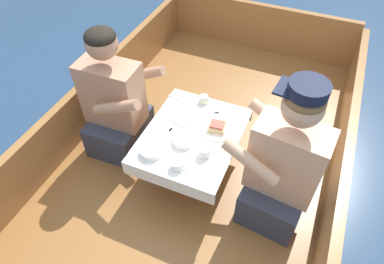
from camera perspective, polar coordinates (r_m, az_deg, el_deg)
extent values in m
plane|color=navy|center=(2.73, 0.34, -9.33)|extent=(60.00, 60.00, 0.00)
cube|color=brown|center=(2.62, 0.36, -7.61)|extent=(1.94, 3.50, 0.28)
cube|color=#936033|center=(2.74, -18.05, 3.26)|extent=(0.06, 3.50, 0.41)
cube|color=#936033|center=(2.30, 22.82, -9.40)|extent=(0.06, 3.50, 0.41)
cube|color=#936033|center=(3.64, 11.39, 16.78)|extent=(1.82, 0.06, 0.47)
cylinder|color=#B2B2B7|center=(2.34, 0.00, -3.76)|extent=(0.07, 0.07, 0.36)
cube|color=brown|center=(2.20, 0.00, -0.59)|extent=(0.57, 0.72, 0.02)
cube|color=white|center=(2.19, 0.00, -0.40)|extent=(0.60, 0.75, 0.00)
cube|color=white|center=(2.02, -4.21, -8.53)|extent=(0.60, 0.00, 0.10)
cube|color=white|center=(2.48, 3.40, 4.56)|extent=(0.60, 0.00, 0.10)
cube|color=#333847|center=(2.62, -11.87, 0.18)|extent=(0.37, 0.45, 0.26)
cube|color=tan|center=(2.38, -13.18, 6.25)|extent=(0.41, 0.23, 0.46)
sphere|color=tan|center=(2.16, -14.90, 14.03)|extent=(0.20, 0.20, 0.20)
ellipsoid|color=black|center=(2.14, -15.13, 15.05)|extent=(0.19, 0.19, 0.11)
cylinder|color=tan|center=(2.38, -8.10, 9.50)|extent=(0.34, 0.08, 0.21)
cylinder|color=tan|center=(2.15, -12.46, 4.02)|extent=(0.34, 0.08, 0.21)
cube|color=#333847|center=(2.26, 13.64, -10.40)|extent=(0.41, 0.48, 0.26)
cube|color=tan|center=(1.97, 15.47, -4.45)|extent=(0.42, 0.26, 0.48)
sphere|color=tan|center=(1.70, 18.03, 4.02)|extent=(0.21, 0.21, 0.21)
ellipsoid|color=brown|center=(1.67, 18.39, 5.21)|extent=(0.20, 0.20, 0.11)
cylinder|color=tan|center=(1.81, 9.67, -4.91)|extent=(0.34, 0.11, 0.21)
cylinder|color=tan|center=(2.06, 13.51, 1.98)|extent=(0.34, 0.11, 0.21)
cylinder|color=black|center=(1.63, 18.89, 6.83)|extent=(0.19, 0.19, 0.06)
cube|color=black|center=(1.66, 15.59, 7.15)|extent=(0.12, 0.16, 0.01)
cylinder|color=white|center=(2.22, 4.20, 0.43)|extent=(0.22, 0.22, 0.01)
cylinder|color=white|center=(2.31, -0.83, 2.69)|extent=(0.21, 0.21, 0.01)
cube|color=#E0BC7F|center=(2.21, 4.23, 0.85)|extent=(0.12, 0.10, 0.04)
cube|color=#B74C3D|center=(2.19, 4.26, 1.29)|extent=(0.10, 0.09, 0.01)
cylinder|color=white|center=(2.13, -1.49, -1.42)|extent=(0.13, 0.13, 0.04)
cylinder|color=beige|center=(2.12, -1.50, -1.24)|extent=(0.11, 0.11, 0.02)
cylinder|color=white|center=(2.09, -6.79, -3.11)|extent=(0.14, 0.14, 0.04)
cylinder|color=beige|center=(2.08, -6.81, -2.93)|extent=(0.12, 0.12, 0.02)
cylinder|color=white|center=(2.00, -2.50, -5.39)|extent=(0.08, 0.08, 0.05)
torus|color=white|center=(1.99, -1.19, -5.79)|extent=(0.04, 0.01, 0.04)
cylinder|color=#3D2314|center=(1.99, -2.51, -5.12)|extent=(0.07, 0.07, 0.01)
cylinder|color=white|center=(2.06, 2.08, -3.27)|extent=(0.07, 0.07, 0.06)
torus|color=white|center=(2.04, 3.30, -3.60)|extent=(0.04, 0.01, 0.04)
cylinder|color=#3D2314|center=(2.04, 2.09, -2.93)|extent=(0.06, 0.06, 0.01)
cylinder|color=silver|center=(2.40, 1.98, 5.49)|extent=(0.06, 0.06, 0.05)
cylinder|color=beige|center=(2.40, 1.98, 5.49)|extent=(0.07, 0.07, 0.03)
cube|color=silver|center=(2.21, -2.63, 0.09)|extent=(0.07, 0.16, 0.00)
cube|color=silver|center=(2.33, 7.21, 2.81)|extent=(0.03, 0.17, 0.00)
ellipsoid|color=silver|center=(2.38, 7.57, 3.95)|extent=(0.04, 0.02, 0.01)
cube|color=silver|center=(2.33, 2.46, 3.01)|extent=(0.15, 0.10, 0.00)
cube|color=silver|center=(2.34, 4.15, 3.17)|extent=(0.04, 0.04, 0.00)
cube|color=silver|center=(2.44, -2.28, 5.41)|extent=(0.17, 0.04, 0.00)
ellipsoid|color=silver|center=(2.47, -3.63, 6.02)|extent=(0.04, 0.02, 0.01)
cube|color=silver|center=(2.18, -4.64, -0.75)|extent=(0.04, 0.17, 0.00)
cube|color=silver|center=(2.22, -3.59, 0.36)|extent=(0.03, 0.04, 0.00)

